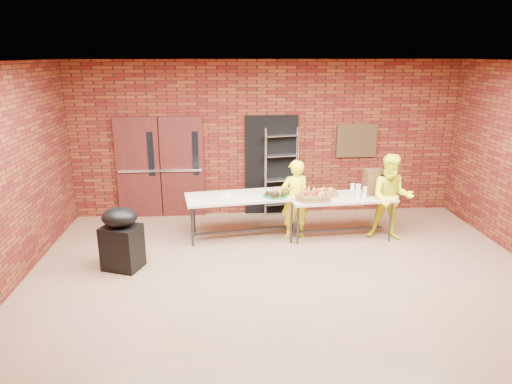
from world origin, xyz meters
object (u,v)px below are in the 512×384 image
table_left (241,199)px  table_right (341,200)px  volunteer_woman (295,199)px  volunteer_man (391,197)px  covered_grill (121,238)px  wire_rack (281,172)px  coffee_dispenser (374,182)px

table_left → table_right: (1.84, -0.07, -0.03)m
volunteer_woman → volunteer_man: volunteer_man is taller
covered_grill → volunteer_man: volunteer_man is taller
table_right → volunteer_woman: size_ratio=1.32×
volunteer_man → wire_rack: bearing=157.6°
covered_grill → volunteer_woman: volunteer_woman is taller
coffee_dispenser → covered_grill: coffee_dispenser is taller
volunteer_woman → table_right: bearing=167.0°
wire_rack → table_right: bearing=-64.4°
covered_grill → table_left: bearing=51.1°
table_left → covered_grill: bearing=-158.1°
table_right → coffee_dispenser: bearing=7.1°
volunteer_man → table_left: bearing=-168.8°
table_left → coffee_dispenser: coffee_dispenser is taller
wire_rack → volunteer_man: bearing=-49.2°
table_left → volunteer_man: size_ratio=1.31×
coffee_dispenser → wire_rack: bearing=143.7°
table_left → volunteer_man: volunteer_man is taller
wire_rack → coffee_dispenser: bearing=-46.8°
wire_rack → coffee_dispenser: 1.97m
wire_rack → coffee_dispenser: wire_rack is taller
wire_rack → table_right: (0.94, -1.29, -0.21)m
covered_grill → volunteer_man: (4.67, 0.87, 0.29)m
table_left → volunteer_woman: 0.98m
coffee_dispenser → volunteer_woman: (-1.50, -0.11, -0.27)m
wire_rack → volunteer_man: size_ratio=1.17×
wire_rack → covered_grill: 3.70m
wire_rack → covered_grill: (-2.85, -2.33, -0.42)m
coffee_dispenser → volunteer_woman: size_ratio=0.31×
table_left → covered_grill: size_ratio=2.05×
table_right → coffee_dispenser: (0.64, 0.13, 0.29)m
table_right → covered_grill: bearing=-168.5°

